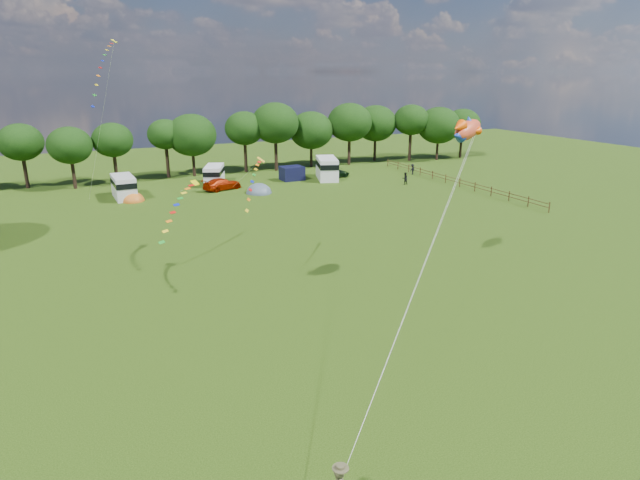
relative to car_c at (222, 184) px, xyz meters
name	(u,v)px	position (x,y,z in m)	size (l,w,h in m)	color
ground_plane	(381,348)	(-2.94, -44.51, -0.75)	(180.00, 180.00, 0.00)	black
tree_line	(217,131)	(2.36, 10.48, 5.60)	(102.98, 10.98, 10.27)	black
fence	(453,180)	(29.06, -10.01, -0.05)	(0.12, 33.12, 1.20)	#472D19
car_c	(222,184)	(0.00, 0.00, 0.00)	(2.10, 5.00, 1.50)	#971A00
car_d	(334,173)	(16.94, 1.67, -0.11)	(2.13, 4.71, 1.28)	black
campervan_b	(124,186)	(-11.99, 0.30, 0.70)	(2.58, 5.61, 2.70)	silver
campervan_c	(214,174)	(-0.07, 3.79, 0.63)	(4.00, 5.69, 2.57)	white
campervan_d	(327,168)	(15.49, 0.98, 0.87)	(4.42, 6.66, 3.01)	white
tent_orange	(133,201)	(-11.31, -1.76, -0.73)	(2.74, 3.00, 2.14)	#C5611B
tent_greyblue	(259,193)	(3.68, -3.84, -0.73)	(3.27, 3.58, 2.43)	#4A5A68
awning_navy	(292,173)	(10.65, 2.30, 0.21)	(3.07, 2.49, 1.92)	black
fish_kite	(466,130)	(7.52, -37.65, 10.07)	(3.69, 2.39, 1.95)	#DC4724
streamer_kite_a	(105,62)	(-13.47, -13.97, 14.72)	(3.19, 5.53, 5.73)	yellow
streamer_kite_b	(181,201)	(-9.68, -24.75, 4.00)	(4.32, 4.66, 3.81)	#CECD07
streamer_kite_c	(255,175)	(-5.79, -32.02, 7.06)	(3.09, 4.99, 2.80)	yellow
walker_a	(405,178)	(23.37, -7.04, 0.07)	(0.80, 0.49, 1.64)	black
walker_b	(412,169)	(28.50, -1.29, 0.04)	(1.02, 0.47, 1.57)	black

